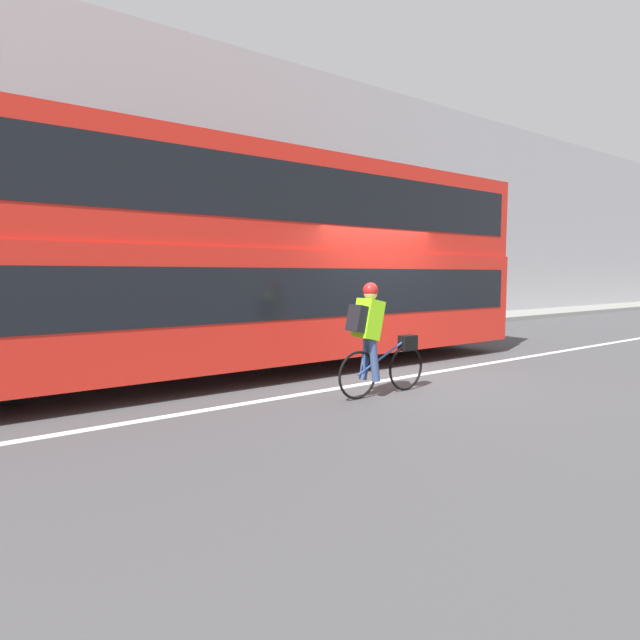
{
  "coord_description": "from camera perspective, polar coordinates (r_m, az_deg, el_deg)",
  "views": [
    {
      "loc": [
        -5.91,
        -6.04,
        1.71
      ],
      "look_at": [
        -1.42,
        0.28,
        1.0
      ],
      "focal_mm": 28.0,
      "sensor_mm": 36.0,
      "label": 1
    }
  ],
  "objects": [
    {
      "name": "street_sign_post",
      "position": [
        15.98,
        7.59,
        4.26
      ],
      "size": [
        0.36,
        0.09,
        2.33
      ],
      "color": "#59595B",
      "rests_on": "sidewalk_curb"
    },
    {
      "name": "sidewalk_curb",
      "position": [
        13.31,
        -8.73,
        -1.9
      ],
      "size": [
        60.0,
        2.03,
        0.15
      ],
      "color": "gray",
      "rests_on": "ground_plane"
    },
    {
      "name": "building_facade",
      "position": [
        14.43,
        -11.08,
        14.02
      ],
      "size": [
        60.0,
        0.3,
        7.88
      ],
      "color": "#9E9EA3",
      "rests_on": "ground_plane"
    },
    {
      "name": "bus",
      "position": [
        8.67,
        -8.3,
        7.39
      ],
      "size": [
        11.29,
        2.44,
        3.68
      ],
      "color": "black",
      "rests_on": "ground_plane"
    },
    {
      "name": "road_center_line",
      "position": [
        8.49,
        9.75,
        -6.43
      ],
      "size": [
        50.0,
        0.14,
        0.01
      ],
      "primitive_type": "cube",
      "color": "silver",
      "rests_on": "ground_plane"
    },
    {
      "name": "ground_plane",
      "position": [
        8.62,
        8.87,
        -6.27
      ],
      "size": [
        80.0,
        80.0,
        0.0
      ],
      "primitive_type": "plane",
      "color": "#424244"
    },
    {
      "name": "cyclist_on_bike",
      "position": [
        6.98,
        6.21,
        -1.75
      ],
      "size": [
        1.59,
        0.32,
        1.6
      ],
      "color": "black",
      "rests_on": "ground_plane"
    }
  ]
}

